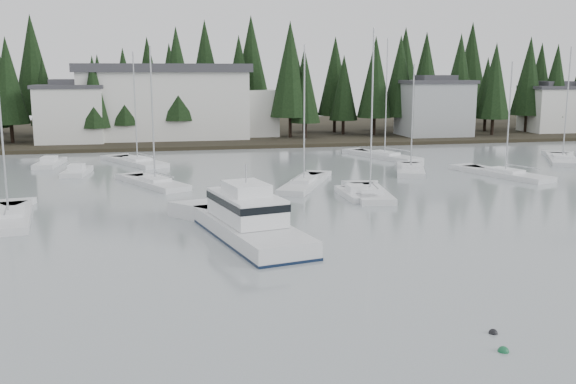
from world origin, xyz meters
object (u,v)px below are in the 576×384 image
house_east_b (553,108)px  sailboat_12 (370,195)px  sailboat_11 (385,157)px  runabout_4 (77,173)px  runabout_1 (356,196)px  cabin_cruiser_center (249,225)px  sailboat_4 (304,185)px  sailboat_6 (9,220)px  sailboat_8 (155,185)px  house_east_a (434,107)px  house_west (71,113)px  sailboat_2 (562,161)px  sailboat_1 (505,176)px  harbor_inn (178,102)px  sailboat_7 (410,172)px  sailboat_5 (138,163)px  runabout_3 (50,165)px

house_east_b → sailboat_12: (-46.98, -45.05, -4.32)m
sailboat_11 → runabout_4: sailboat_11 is taller
runabout_1 → sailboat_12: bearing=-81.4°
cabin_cruiser_center → sailboat_4: sailboat_4 is taller
sailboat_6 → sailboat_8: 16.00m
sailboat_8 → sailboat_11: bearing=-89.5°
sailboat_6 → sailboat_8: size_ratio=0.93×
sailboat_12 → runabout_4: 30.68m
house_east_a → sailboat_4: bearing=-128.3°
cabin_cruiser_center → house_east_b: bearing=-59.0°
house_east_b → sailboat_11: sailboat_11 is taller
house_west → sailboat_11: 44.33m
sailboat_2 → runabout_4: sailboat_2 is taller
house_west → sailboat_8: 37.19m
house_east_b → sailboat_2: 34.83m
house_west → sailboat_4: sailboat_4 is taller
sailboat_1 → sailboat_2: 14.81m
harbor_inn → house_west: bearing=-167.5°
sailboat_12 → sailboat_2: bearing=-53.5°
sailboat_7 → harbor_inn: bearing=53.0°
sailboat_4 → sailboat_11: size_ratio=0.90×
harbor_inn → sailboat_2: size_ratio=2.17×
sailboat_1 → sailboat_12: 18.14m
house_west → harbor_inn: 15.45m
sailboat_11 → runabout_1: sailboat_11 is taller
cabin_cruiser_center → sailboat_7: 30.68m
sailboat_1 → sailboat_11: (-6.99, 15.65, 0.02)m
sailboat_6 → sailboat_7: size_ratio=1.06×
house_east_b → sailboat_6: bearing=-147.0°
sailboat_4 → sailboat_1: bearing=-59.9°
sailboat_4 → sailboat_12: size_ratio=0.92×
harbor_inn → sailboat_5: bearing=-103.2°
sailboat_2 → sailboat_12: sailboat_12 is taller
sailboat_5 → sailboat_12: sailboat_12 is taller
house_west → sailboat_7: sailboat_7 is taller
sailboat_5 → sailboat_6: 28.19m
sailboat_7 → sailboat_8: bearing=116.9°
cabin_cruiser_center → sailboat_4: (7.56, 17.31, -0.73)m
runabout_3 → sailboat_7: bearing=-102.2°
house_east_b → runabout_3: bearing=-164.6°
harbor_inn → runabout_3: bearing=-123.1°
harbor_inn → sailboat_11: bearing=-46.1°
sailboat_4 → sailboat_8: 13.68m
harbor_inn → runabout_4: harbor_inn is taller
house_west → runabout_3: 20.47m
sailboat_5 → runabout_1: sailboat_5 is taller
sailboat_1 → sailboat_4: size_ratio=0.90×
house_east_b → sailboat_8: size_ratio=0.73×
runabout_3 → house_east_a: bearing=-64.5°
sailboat_5 → sailboat_12: bearing=-167.9°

